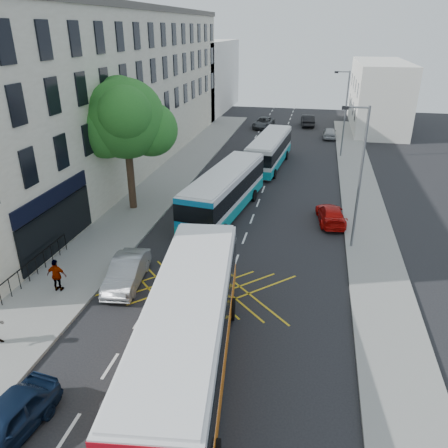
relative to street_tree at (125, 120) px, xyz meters
The scene contains 21 objects.
ground 18.33m from the street_tree, 60.38° to the right, with size 120.00×120.00×0.00m, color black.
pavement_left 6.22m from the street_tree, 73.47° to the left, with size 5.00×70.00×0.15m, color gray.
pavement_right 17.17m from the street_tree, ahead, with size 3.00×70.00×0.15m, color gray.
terrace_main 11.00m from the street_tree, 119.95° to the left, with size 8.30×45.00×13.50m.
terrace_far 40.43m from the street_tree, 97.81° to the left, with size 8.00×20.00×10.00m, color silver.
building_right 38.43m from the street_tree, 59.43° to the left, with size 6.00×18.00×8.00m, color silver.
street_tree is the anchor object (origin of this frame).
lamp_near 15.10m from the street_tree, 11.40° to the right, with size 1.45×0.15×8.00m.
lamp_far 22.57m from the street_tree, 49.19° to the left, with size 1.45×0.15×8.00m.
railings 11.22m from the street_tree, 97.02° to the right, with size 0.08×5.60×1.14m, color black, non-canonical shape.
bus_near 17.30m from the street_tree, 60.07° to the right, with size 4.25×12.21×3.36m.
bus_mid 8.05m from the street_tree, ahead, with size 3.95×11.00×3.03m.
bus_far 15.63m from the street_tree, 56.52° to the left, with size 3.21×10.32×2.86m.
motorbike 18.54m from the street_tree, 65.23° to the right, with size 0.74×2.09×1.87m.
parked_car_blue 19.76m from the street_tree, 79.02° to the right, with size 1.56×3.88×1.32m, color #0E1D38.
parked_car_silver 11.47m from the street_tree, 68.84° to the right, with size 1.45×4.15×1.37m, color #919498.
red_hatchback 14.80m from the street_tree, ahead, with size 1.62×3.99×1.16m, color #BB0B08.
distant_car_grey 30.31m from the street_tree, 79.27° to the left, with size 2.16×4.68×1.30m, color #393C40.
distant_car_silver 29.22m from the street_tree, 61.28° to the left, with size 1.46×3.64×1.24m, color #AAAEB2.
distant_car_dark 33.94m from the street_tree, 70.77° to the left, with size 1.53×4.38×1.44m, color black.
pedestrian_far 12.05m from the street_tree, 86.26° to the right, with size 0.98×0.41×1.66m, color gray.
Camera 1 is at (3.73, -11.74, 11.79)m, focal length 35.00 mm.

